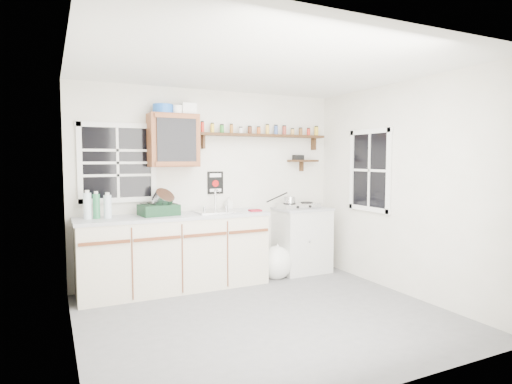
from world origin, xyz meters
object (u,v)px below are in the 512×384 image
spice_shelf (264,135)px  hotplate (298,206)px  main_cabinet (175,252)px  dish_rack (160,207)px  upper_cabinet (173,140)px  right_cabinet (302,240)px

spice_shelf → hotplate: (0.44, -0.21, -0.99)m
main_cabinet → dish_rack: 0.59m
upper_cabinet → dish_rack: (-0.21, -0.12, -0.80)m
right_cabinet → dish_rack: 2.09m
spice_shelf → right_cabinet: bearing=-20.0°
dish_rack → main_cabinet: bearing=-17.1°
hotplate → upper_cabinet: bearing=175.0°
upper_cabinet → spice_shelf: (1.29, 0.07, 0.11)m
main_cabinet → right_cabinet: size_ratio=2.54×
hotplate → right_cabinet: bearing=14.2°
spice_shelf → dish_rack: spice_shelf is taller
main_cabinet → right_cabinet: 1.84m
main_cabinet → dish_rack: bearing=170.6°
dish_rack → spice_shelf: bearing=-0.6°
main_cabinet → upper_cabinet: (0.03, 0.14, 1.36)m
upper_cabinet → hotplate: bearing=-4.6°
main_cabinet → dish_rack: dish_rack is taller
upper_cabinet → spice_shelf: 1.29m
spice_shelf → hotplate: spice_shelf is taller
upper_cabinet → spice_shelf: bearing=3.1°
main_cabinet → hotplate: hotplate is taller
main_cabinet → spice_shelf: 1.99m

